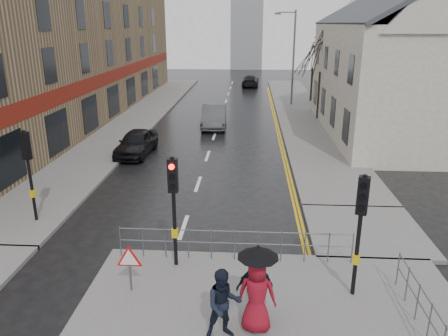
# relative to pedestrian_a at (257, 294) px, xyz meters

# --- Properties ---
(ground) EXTENTS (120.00, 120.00, 0.00)m
(ground) POSITION_rel_pedestrian_a_xyz_m (-2.59, 2.38, -0.97)
(ground) COLOR black
(ground) RESTS_ON ground
(left_pavement) EXTENTS (4.00, 44.00, 0.14)m
(left_pavement) POSITION_rel_pedestrian_a_xyz_m (-9.09, 25.38, -0.90)
(left_pavement) COLOR #605E5B
(left_pavement) RESTS_ON ground
(right_pavement) EXTENTS (4.00, 40.00, 0.14)m
(right_pavement) POSITION_rel_pedestrian_a_xyz_m (3.91, 27.38, -0.90)
(right_pavement) COLOR #605E5B
(right_pavement) RESTS_ON ground
(pavement_bridge_right) EXTENTS (4.00, 4.20, 0.14)m
(pavement_bridge_right) POSITION_rel_pedestrian_a_xyz_m (3.91, 5.38, -0.90)
(pavement_bridge_right) COLOR #605E5B
(pavement_bridge_right) RESTS_ON ground
(building_left_terrace) EXTENTS (8.00, 42.00, 10.00)m
(building_left_terrace) POSITION_rel_pedestrian_a_xyz_m (-14.59, 24.38, 4.03)
(building_left_terrace) COLOR #937A55
(building_left_terrace) RESTS_ON ground
(building_right_cream) EXTENTS (9.00, 16.40, 10.10)m
(building_right_cream) POSITION_rel_pedestrian_a_xyz_m (9.41, 20.38, 3.81)
(building_right_cream) COLOR beige
(building_right_cream) RESTS_ON ground
(church_tower) EXTENTS (5.00, 5.00, 18.00)m
(church_tower) POSITION_rel_pedestrian_a_xyz_m (-1.09, 64.38, 8.03)
(church_tower) COLOR gray
(church_tower) RESTS_ON ground
(traffic_signal_near_left) EXTENTS (0.28, 0.27, 3.40)m
(traffic_signal_near_left) POSITION_rel_pedestrian_a_xyz_m (-2.39, 2.58, 1.49)
(traffic_signal_near_left) COLOR black
(traffic_signal_near_left) RESTS_ON near_pavement
(traffic_signal_near_right) EXTENTS (0.34, 0.33, 3.40)m
(traffic_signal_near_right) POSITION_rel_pedestrian_a_xyz_m (2.61, 1.38, 1.49)
(traffic_signal_near_right) COLOR black
(traffic_signal_near_right) RESTS_ON near_pavement
(traffic_signal_far_left) EXTENTS (0.34, 0.33, 3.40)m
(traffic_signal_far_left) POSITION_rel_pedestrian_a_xyz_m (-8.09, 5.39, 1.49)
(traffic_signal_far_left) COLOR black
(traffic_signal_far_left) RESTS_ON left_pavement
(guard_railing_front) EXTENTS (7.14, 0.04, 1.00)m
(guard_railing_front) POSITION_rel_pedestrian_a_xyz_m (-0.64, 2.98, -0.11)
(guard_railing_front) COLOR #595B5E
(guard_railing_front) RESTS_ON near_pavement
(guard_railing_side) EXTENTS (0.04, 4.54, 1.00)m
(guard_railing_side) POSITION_rel_pedestrian_a_xyz_m (3.91, -0.37, -0.13)
(guard_railing_side) COLOR #595B5E
(guard_railing_side) RESTS_ON near_pavement
(warning_sign) EXTENTS (0.80, 0.07, 1.35)m
(warning_sign) POSITION_rel_pedestrian_a_xyz_m (-3.39, 1.18, 0.07)
(warning_sign) COLOR #595B5E
(warning_sign) RESTS_ON near_pavement
(street_lamp) EXTENTS (1.83, 0.25, 8.00)m
(street_lamp) POSITION_rel_pedestrian_a_xyz_m (3.23, 30.38, 3.74)
(street_lamp) COLOR #595B5E
(street_lamp) RESTS_ON right_pavement
(tree_near) EXTENTS (2.40, 2.40, 6.58)m
(tree_near) POSITION_rel_pedestrian_a_xyz_m (4.91, 24.38, 4.17)
(tree_near) COLOR #30211A
(tree_near) RESTS_ON right_pavement
(tree_far) EXTENTS (2.40, 2.40, 5.64)m
(tree_far) POSITION_rel_pedestrian_a_xyz_m (5.41, 32.38, 3.45)
(tree_far) COLOR #30211A
(tree_far) RESTS_ON right_pavement
(pedestrian_a) EXTENTS (0.72, 0.63, 1.66)m
(pedestrian_a) POSITION_rel_pedestrian_a_xyz_m (0.00, 0.00, 0.00)
(pedestrian_a) COLOR silver
(pedestrian_a) RESTS_ON near_pavement
(pedestrian_b) EXTENTS (0.99, 0.85, 1.74)m
(pedestrian_b) POSITION_rel_pedestrian_a_xyz_m (-0.75, -0.52, 0.04)
(pedestrian_b) COLOR black
(pedestrian_b) RESTS_ON near_pavement
(pedestrian_with_umbrella) EXTENTS (0.98, 0.96, 2.21)m
(pedestrian_with_umbrella) POSITION_rel_pedestrian_a_xyz_m (0.00, -0.20, 0.33)
(pedestrian_with_umbrella) COLOR maroon
(pedestrian_with_umbrella) RESTS_ON near_pavement
(pedestrian_d) EXTENTS (1.02, 0.66, 1.61)m
(pedestrian_d) POSITION_rel_pedestrian_a_xyz_m (-0.05, 0.31, -0.03)
(pedestrian_d) COLOR black
(pedestrian_d) RESTS_ON near_pavement
(car_parked) EXTENTS (1.94, 4.24, 1.41)m
(car_parked) POSITION_rel_pedestrian_a_xyz_m (-6.59, 14.38, -0.27)
(car_parked) COLOR black
(car_parked) RESTS_ON ground
(car_mid) EXTENTS (1.83, 4.81, 1.56)m
(car_mid) POSITION_rel_pedestrian_a_xyz_m (-2.81, 21.56, -0.19)
(car_mid) COLOR #404345
(car_mid) RESTS_ON ground
(car_far) EXTENTS (2.05, 4.58, 1.31)m
(car_far) POSITION_rel_pedestrian_a_xyz_m (-0.33, 42.77, -0.32)
(car_far) COLOR black
(car_far) RESTS_ON ground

